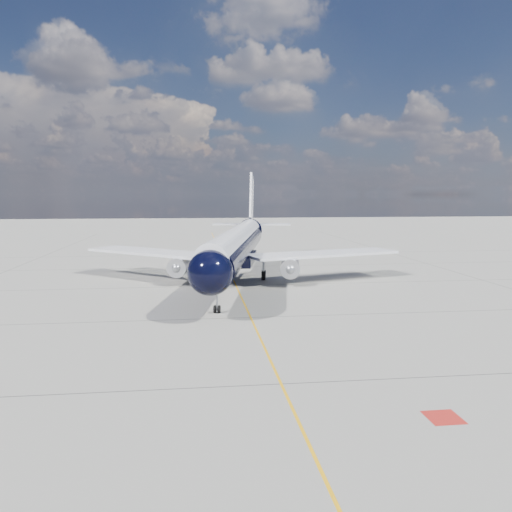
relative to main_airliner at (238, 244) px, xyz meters
name	(u,v)px	position (x,y,z in m)	size (l,w,h in m)	color
ground	(233,278)	(-0.60, 0.86, -4.30)	(320.00, 320.00, 0.00)	gray
taxiway_centerline	(236,285)	(-0.60, -4.14, -4.30)	(0.16, 160.00, 0.01)	orange
red_marking	(443,417)	(6.20, -39.14, -4.30)	(1.60, 1.60, 0.01)	maroon
main_airliner	(238,244)	(0.00, 0.00, 0.00)	(38.74, 47.72, 13.87)	black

